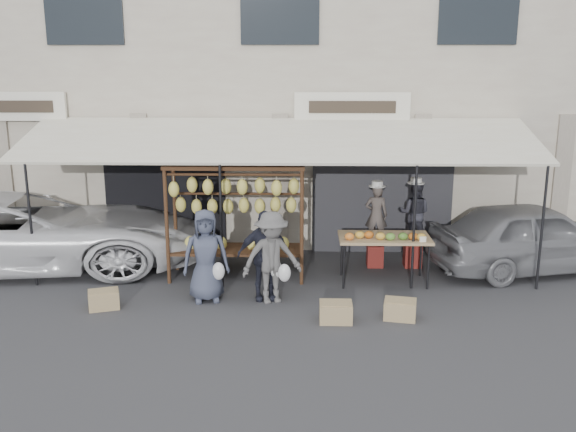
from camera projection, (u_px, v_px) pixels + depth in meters
name	position (u px, v px, depth m)	size (l,w,h in m)	color
ground_plane	(274.00, 311.00, 10.81)	(90.00, 90.00, 0.00)	#2D2D30
shophouse	(284.00, 78.00, 16.23)	(24.00, 6.15, 7.30)	beige
awning	(279.00, 141.00, 12.40)	(10.00, 2.35, 2.92)	silver
banana_rack	(236.00, 199.00, 12.06)	(2.60, 0.90, 2.24)	black
produce_table	(385.00, 238.00, 11.92)	(1.70, 0.90, 1.04)	tan
vendor_left	(376.00, 215.00, 12.86)	(0.45, 0.30, 1.24)	#534A45
vendor_right	(414.00, 213.00, 12.83)	(0.62, 0.49, 1.28)	#2C2C35
customer_left	(206.00, 256.00, 11.10)	(0.80, 0.52, 1.63)	#3F4559
customer_mid	(264.00, 255.00, 11.17)	(0.94, 0.39, 1.60)	#21222F
customer_right	(272.00, 258.00, 11.01)	(1.04, 0.60, 1.62)	#575554
stool_left	(375.00, 255.00, 13.06)	(0.32, 0.32, 0.45)	maroon
stool_right	(412.00, 255.00, 13.04)	(0.34, 0.34, 0.48)	maroon
crate_near_a	(336.00, 312.00, 10.34)	(0.52, 0.40, 0.31)	tan
crate_near_b	(400.00, 309.00, 10.46)	(0.51, 0.39, 0.31)	tan
crate_far	(104.00, 299.00, 10.90)	(0.50, 0.38, 0.30)	tan
van	(3.00, 213.00, 12.68)	(2.54, 5.51, 2.30)	white
sedan	(534.00, 237.00, 12.68)	(1.66, 4.13, 1.41)	gray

